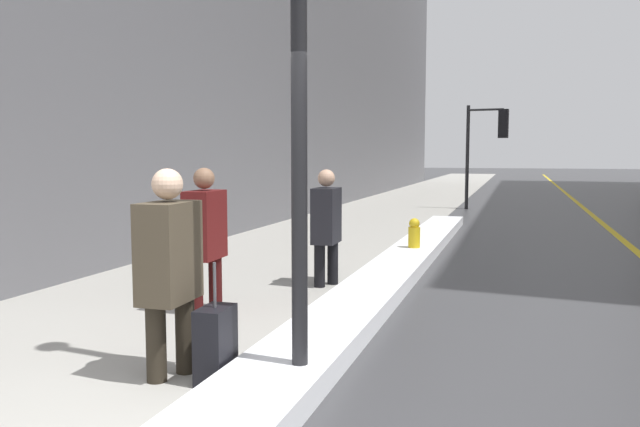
% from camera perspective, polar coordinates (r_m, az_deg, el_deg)
% --- Properties ---
extents(sidewalk_slab, '(4.00, 80.00, 0.01)m').
position_cam_1_polar(sidewalk_slab, '(18.71, 5.54, -0.00)').
color(sidewalk_slab, '#9E9B93').
rests_on(sidewalk_slab, ground).
extents(road_centre_stripe, '(0.16, 80.00, 0.00)m').
position_cam_1_polar(road_centre_stripe, '(18.43, 24.11, -0.55)').
color(road_centre_stripe, gold).
rests_on(road_centre_stripe, ground).
extents(snow_bank_curb, '(0.75, 13.91, 0.20)m').
position_cam_1_polar(snow_bank_curb, '(9.39, 7.12, -4.86)').
color(snow_bank_curb, white).
rests_on(snow_bank_curb, ground).
extents(building_facade_left, '(6.00, 36.00, 13.97)m').
position_cam_1_polar(building_facade_left, '(25.41, -3.41, 17.26)').
color(building_facade_left, slate).
rests_on(building_facade_left, ground).
extents(traffic_light_near, '(1.31, 0.33, 3.33)m').
position_cam_1_polar(traffic_light_near, '(20.66, 15.32, 6.98)').
color(traffic_light_near, black).
rests_on(traffic_light_near, ground).
extents(pedestrian_in_glasses, '(0.33, 0.55, 1.66)m').
position_cam_1_polar(pedestrian_in_glasses, '(5.02, -13.62, -4.45)').
color(pedestrian_in_glasses, '#2A241B').
rests_on(pedestrian_in_glasses, ground).
extents(pedestrian_trailing, '(0.32, 0.53, 1.62)m').
position_cam_1_polar(pedestrian_trailing, '(7.06, -10.47, -1.73)').
color(pedestrian_trailing, '#340C0C').
rests_on(pedestrian_trailing, ground).
extents(pedestrian_with_shoulder_bag, '(0.31, 0.72, 1.57)m').
position_cam_1_polar(pedestrian_with_shoulder_bag, '(8.32, 0.60, -0.78)').
color(pedestrian_with_shoulder_bag, black).
rests_on(pedestrian_with_shoulder_bag, ground).
extents(rolling_suitcase, '(0.23, 0.37, 0.95)m').
position_cam_1_polar(rolling_suitcase, '(4.98, -9.52, -11.80)').
color(rolling_suitcase, black).
rests_on(rolling_suitcase, ground).
extents(fire_hydrant, '(0.20, 0.20, 0.70)m').
position_cam_1_polar(fire_hydrant, '(10.64, 8.60, -2.33)').
color(fire_hydrant, gold).
rests_on(fire_hydrant, ground).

